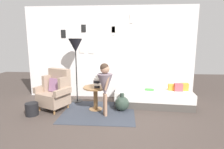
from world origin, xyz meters
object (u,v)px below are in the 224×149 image
(side_table, at_px, (96,93))
(magazine_basket, at_px, (32,109))
(book_on_daybed, at_px, (149,90))
(vase_striped, at_px, (97,82))
(person_child, at_px, (105,83))
(floor_lamp, at_px, (76,48))
(daybed, at_px, (153,98))
(demijohn_near, at_px, (122,103))
(armchair, at_px, (55,91))

(side_table, distance_m, magazine_basket, 1.46)
(magazine_basket, bearing_deg, book_on_daybed, 17.56)
(vase_striped, bearing_deg, person_child, -52.52)
(floor_lamp, height_order, person_child, floor_lamp)
(person_child, xyz_separation_m, magazine_basket, (-1.63, -0.09, -0.61))
(person_child, relative_size, magazine_basket, 4.19)
(daybed, relative_size, book_on_daybed, 8.89)
(side_table, bearing_deg, floor_lamp, 136.94)
(side_table, relative_size, demijohn_near, 1.36)
(vase_striped, bearing_deg, floor_lamp, 136.39)
(armchair, bearing_deg, person_child, -15.30)
(magazine_basket, bearing_deg, side_table, 17.80)
(floor_lamp, relative_size, book_on_daybed, 7.72)
(daybed, xyz_separation_m, book_on_daybed, (-0.10, -0.00, 0.22))
(book_on_daybed, height_order, demijohn_near, book_on_daybed)
(armchair, xyz_separation_m, floor_lamp, (0.38, 0.56, 1.02))
(person_child, bearing_deg, daybed, 33.36)
(armchair, distance_m, floor_lamp, 1.22)
(floor_lamp, distance_m, demijohn_near, 1.87)
(armchair, height_order, floor_lamp, floor_lamp)
(floor_lamp, bearing_deg, magazine_basket, -127.35)
(daybed, relative_size, vase_striped, 6.85)
(book_on_daybed, bearing_deg, side_table, -162.69)
(floor_lamp, bearing_deg, armchair, -124.01)
(armchair, distance_m, vase_striped, 1.06)
(side_table, xyz_separation_m, demijohn_near, (0.63, -0.01, -0.23))
(demijohn_near, relative_size, magazine_basket, 1.53)
(side_table, distance_m, book_on_daybed, 1.39)
(floor_lamp, distance_m, magazine_basket, 1.82)
(daybed, xyz_separation_m, person_child, (-1.15, -0.76, 0.55))
(magazine_basket, bearing_deg, armchair, 48.74)
(magazine_basket, bearing_deg, vase_striped, 15.15)
(armchair, relative_size, floor_lamp, 0.57)
(book_on_daybed, bearing_deg, magazine_basket, -162.44)
(book_on_daybed, bearing_deg, person_child, -144.32)
(side_table, height_order, vase_striped, vase_striped)
(vase_striped, bearing_deg, demijohn_near, 4.10)
(side_table, xyz_separation_m, person_child, (0.27, -0.34, 0.35))
(armchair, bearing_deg, demijohn_near, -0.41)
(armchair, xyz_separation_m, person_child, (1.25, -0.34, 0.32))
(side_table, bearing_deg, person_child, -52.07)
(floor_lamp, bearing_deg, daybed, -4.16)
(floor_lamp, height_order, book_on_daybed, floor_lamp)
(armchair, xyz_separation_m, daybed, (2.41, 0.42, -0.24))
(person_child, height_order, book_on_daybed, person_child)
(magazine_basket, bearing_deg, daybed, 17.02)
(daybed, distance_m, vase_striped, 1.53)
(armchair, relative_size, vase_striped, 3.39)
(daybed, bearing_deg, person_child, -146.64)
(book_on_daybed, bearing_deg, demijohn_near, -148.30)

